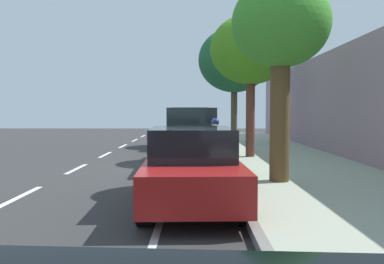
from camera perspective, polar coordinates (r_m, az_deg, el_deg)
ground at (r=13.48m, az=-2.48°, el=-4.93°), size 58.26×58.26×0.00m
sidewalk at (r=13.81m, az=13.71°, el=-4.50°), size 4.38×36.41×0.15m
curb_edge at (r=13.48m, az=4.24°, el=-4.61°), size 0.16×36.41×0.15m
lane_stripe_centre at (r=13.68m, az=-15.60°, el=-4.90°), size 0.14×35.80×0.01m
lane_stripe_bike_edge at (r=13.47m, az=-2.03°, el=-4.91°), size 0.12×36.41×0.01m
building_facade at (r=14.46m, az=23.29°, el=3.82°), size 0.50×36.41×4.25m
parked_sedan_red_second at (r=8.06m, az=-0.07°, el=-4.88°), size 1.96×4.46×1.52m
parked_pickup_green_mid at (r=14.00m, az=0.00°, el=-0.92°), size 2.22×5.39×1.95m
parked_suv_grey_far at (r=20.16m, az=-0.26°, el=0.63°), size 2.00×4.71×1.99m
parked_sedan_tan_farthest at (r=26.94m, az=-0.21°, el=0.64°), size 2.03×4.49×1.52m
bicycle_at_curb at (r=13.42m, az=2.27°, el=-3.43°), size 1.69×0.46×0.72m
cyclist_with_backpack at (r=12.92m, az=3.34°, el=-0.93°), size 0.44×0.62×1.61m
street_tree_mid_block at (r=10.33m, az=12.11°, el=13.77°), size 2.33×2.33×4.83m
street_tree_far_end at (r=15.56m, az=8.09°, el=11.09°), size 2.99×2.99×5.22m
street_tree_corner at (r=21.99m, az=5.84°, el=9.77°), size 3.75×3.75×6.01m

